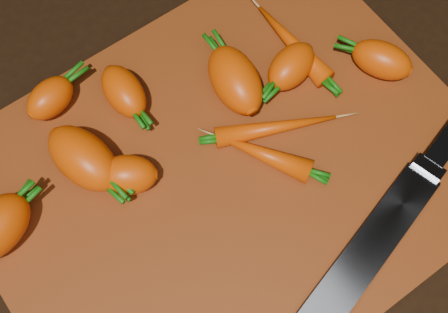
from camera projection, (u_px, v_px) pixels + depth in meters
ground at (230, 177)px, 0.65m from camera, size 2.00×2.00×0.01m
cutting_board at (230, 173)px, 0.64m from camera, size 0.50×0.40×0.01m
carrot_1 at (127, 175)px, 0.61m from camera, size 0.07×0.07×0.04m
carrot_2 at (83, 158)px, 0.62m from camera, size 0.07×0.10×0.05m
carrot_3 at (235, 80)px, 0.65m from camera, size 0.06×0.09×0.05m
carrot_4 at (291, 66)px, 0.66m from camera, size 0.07×0.06×0.04m
carrot_5 at (50, 98)px, 0.65m from camera, size 0.06×0.05×0.04m
carrot_6 at (382, 60)px, 0.67m from camera, size 0.07×0.08×0.04m
carrot_7 at (292, 43)px, 0.68m from camera, size 0.03×0.12×0.02m
carrot_8 at (276, 127)px, 0.64m from camera, size 0.13×0.07×0.02m
carrot_9 at (264, 155)px, 0.63m from camera, size 0.07×0.10×0.03m
carrot_10 at (124, 91)px, 0.65m from camera, size 0.04×0.07×0.04m
knife at (380, 235)px, 0.60m from camera, size 0.33×0.12×0.02m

